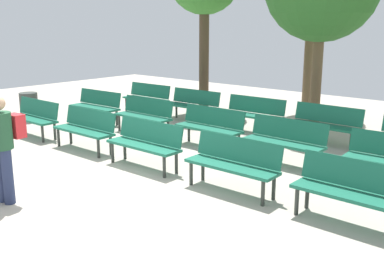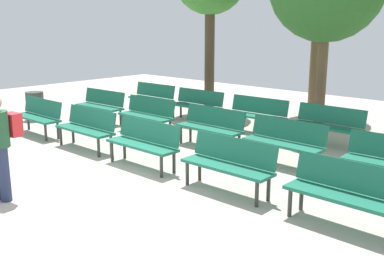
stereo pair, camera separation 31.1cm
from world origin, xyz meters
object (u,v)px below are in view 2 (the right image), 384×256
at_px(bench_r1_c1, 148,113).
at_px(bench_r2_c1, 197,103).
at_px(bench_r1_c2, 211,125).
at_px(bench_r1_c3, 285,140).
at_px(bench_r2_c0, 152,96).
at_px(bench_r2_c2, 257,113).
at_px(visitor_with_backpack, 0,141).
at_px(bench_r0_c1, 87,126).
at_px(bench_r0_c3, 229,162).
at_px(bench_r0_c0, 39,114).
at_px(bench_r0_c2, 144,141).
at_px(bench_r1_c0, 101,104).
at_px(trash_bin, 35,106).
at_px(bench_r0_c4, 347,190).
at_px(bench_r2_c3, 328,123).

relative_size(bench_r1_c1, bench_r2_c1, 1.00).
bearing_deg(bench_r1_c2, bench_r2_c1, 138.29).
height_order(bench_r1_c3, bench_r2_c0, same).
relative_size(bench_r2_c2, visitor_with_backpack, 0.98).
xyz_separation_m(bench_r0_c1, visitor_with_backpack, (1.50, -2.55, 0.43)).
distance_m(bench_r0_c3, bench_r2_c0, 6.89).
distance_m(bench_r1_c1, bench_r1_c2, 2.02).
bearing_deg(bench_r0_c3, bench_r0_c0, -179.49).
xyz_separation_m(bench_r0_c2, bench_r0_c3, (1.99, 0.06, 0.00)).
bearing_deg(bench_r0_c3, bench_r0_c1, -179.79).
xyz_separation_m(bench_r1_c0, trash_bin, (-1.68, -1.07, -0.11)).
xyz_separation_m(bench_r0_c4, bench_r1_c3, (-2.02, 1.78, 0.00)).
height_order(bench_r0_c3, visitor_with_backpack, visitor_with_backpack).
height_order(bench_r1_c2, trash_bin, bench_r1_c2).
relative_size(bench_r1_c0, bench_r1_c3, 1.01).
xyz_separation_m(bench_r0_c2, bench_r2_c0, (-3.85, 3.71, 0.00)).
height_order(bench_r1_c1, bench_r1_c2, same).
relative_size(bench_r0_c1, bench_r1_c1, 1.00).
xyz_separation_m(visitor_with_backpack, trash_bin, (-5.23, 3.34, -0.55)).
bearing_deg(bench_r2_c3, bench_r1_c3, -88.00).
distance_m(bench_r1_c0, bench_r1_c3, 5.81).
height_order(bench_r2_c3, trash_bin, bench_r2_c3).
xyz_separation_m(bench_r1_c0, bench_r2_c3, (5.75, 1.95, 0.00)).
bearing_deg(bench_r2_c0, bench_r2_c1, -1.82).
relative_size(bench_r2_c3, visitor_with_backpack, 0.97).
bearing_deg(bench_r2_c1, bench_r1_c0, -137.77).
bearing_deg(bench_r0_c3, bench_r1_c3, 91.69).
distance_m(bench_r0_c2, bench_r1_c0, 4.31).
distance_m(bench_r0_c4, trash_bin, 9.53).
bearing_deg(bench_r0_c4, bench_r1_c3, 138.91).
xyz_separation_m(bench_r0_c0, bench_r0_c4, (7.74, 0.20, 0.00)).
xyz_separation_m(bench_r1_c3, visitor_with_backpack, (-2.26, -4.45, 0.43)).
relative_size(bench_r0_c4, bench_r1_c3, 1.00).
relative_size(bench_r0_c4, bench_r2_c0, 1.00).
bearing_deg(bench_r0_c2, trash_bin, 171.41).
relative_size(bench_r1_c0, bench_r1_c2, 1.01).
distance_m(bench_r2_c1, visitor_with_backpack, 6.48).
height_order(bench_r0_c0, bench_r0_c1, same).
bearing_deg(bench_r1_c1, bench_r2_c0, 134.30).
bearing_deg(bench_r2_c2, bench_r1_c2, -90.19).
distance_m(bench_r1_c0, bench_r2_c2, 4.32).
bearing_deg(trash_bin, bench_r0_c2, -7.84).
distance_m(bench_r1_c3, visitor_with_backpack, 5.01).
distance_m(bench_r2_c0, visitor_with_backpack, 7.20).
height_order(bench_r1_c1, bench_r1_c3, same).
bearing_deg(bench_r0_c3, bench_r1_c2, 135.58).
bearing_deg(bench_r2_c2, bench_r0_c4, -44.55).
height_order(bench_r2_c1, visitor_with_backpack, visitor_with_backpack).
relative_size(bench_r1_c3, bench_r2_c0, 1.00).
xyz_separation_m(bench_r0_c3, bench_r0_c4, (1.94, 0.05, 0.00)).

